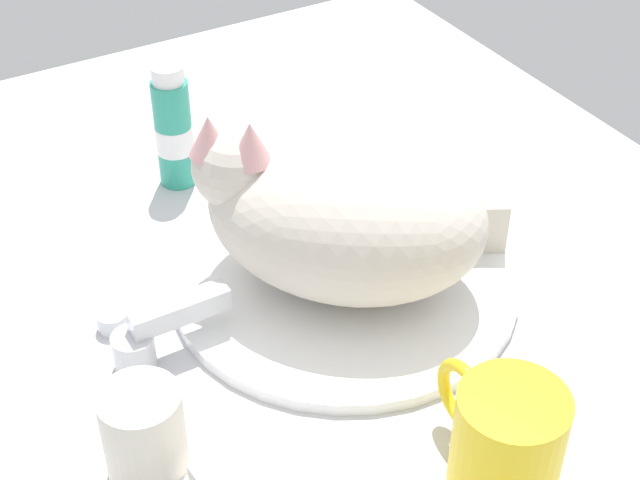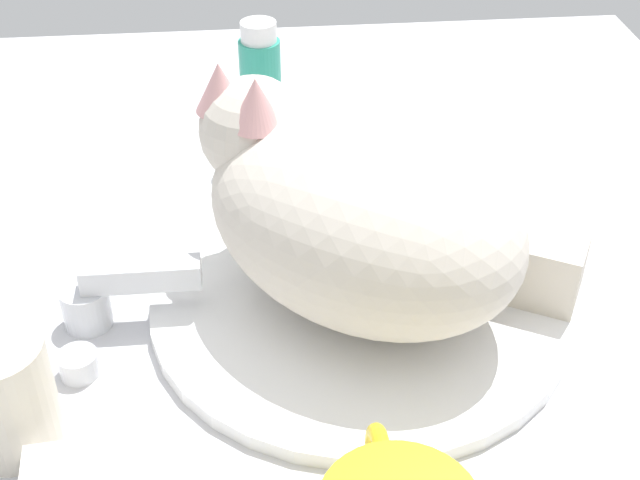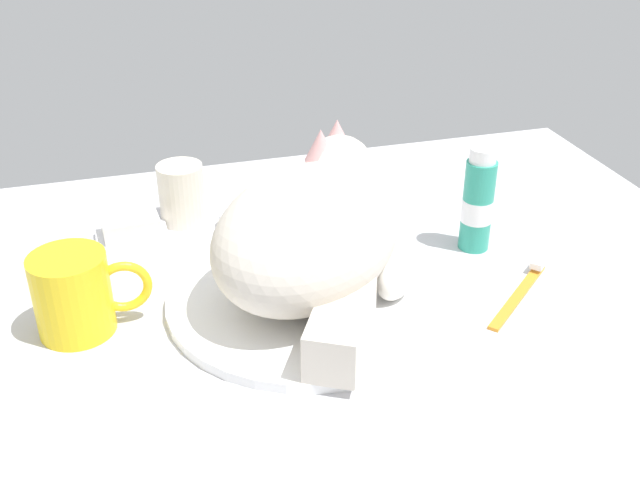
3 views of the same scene
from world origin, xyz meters
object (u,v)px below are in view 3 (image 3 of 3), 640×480
Objects in this scene: rinse_cup at (182,194)px; toothpaste_bottle at (478,202)px; cat at (313,234)px; soap_bar at (131,226)px; faucet at (270,210)px; coffee_mug at (75,294)px; toothbrush at (521,290)px.

toothpaste_bottle is (34.59, -17.31, 2.24)cm from rinse_cup.
cat is at bearing -63.53° from rinse_cup.
soap_bar is at bearing 134.23° from cat.
faucet is 27.08cm from toothpaste_bottle.
soap_bar is (-7.11, -4.14, -1.65)cm from rinse_cup.
rinse_cup is at bearing 116.47° from cat.
cat reaches higher than soap_bar.
toothpaste_bottle is at bearing 5.56° from coffee_mug.
faucet is at bearing 134.99° from toothbrush.
faucet is at bearing -22.85° from rinse_cup.
soap_bar is at bearing -149.77° from rinse_cup.
toothpaste_bottle reaches higher than toothbrush.
faucet is at bearing 35.13° from coffee_mug.
faucet is at bearing 92.04° from cat.
faucet is 1.09× the size of coffee_mug.
toothbrush is at bearing -39.31° from rinse_cup.
toothpaste_bottle reaches higher than rinse_cup.
toothbrush is (42.20, -24.59, -1.91)cm from soap_bar.
faucet is 0.99× the size of toothpaste_bottle.
toothpaste_bottle is (23.59, -12.68, 4.00)cm from faucet.
rinse_cup is 38.75cm from toothpaste_bottle.
coffee_mug is 25.93cm from rinse_cup.
faucet reaches higher than toothbrush.
coffee_mug is at bearing 176.78° from cat.
toothbrush is (0.50, -11.42, -5.81)cm from toothpaste_bottle.
toothbrush is (24.09, -24.10, -1.81)cm from faucet.
toothpaste_bottle is (22.92, 6.13, -2.26)cm from cat.
cat is 2.64× the size of coffee_mug.
coffee_mug is 19.16cm from soap_bar.
soap_bar is at bearing 69.77° from coffee_mug.
soap_bar is 43.90cm from toothpaste_bottle.
cat is (0.67, -18.80, 6.26)cm from faucet.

